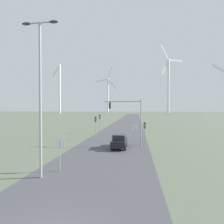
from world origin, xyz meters
The scene contains 12 objects.
road_surface centered at (0.00, 48.00, 0.00)m, with size 10.00×240.00×0.01m.
streetlamp centered at (-3.72, 6.65, 7.09)m, with size 2.85×0.32×11.61m.
stop_sign_near centered at (-2.87, 8.05, 1.93)m, with size 0.81×0.07×2.76m.
stop_sign_far centered at (3.13, 22.76, 1.79)m, with size 0.81×0.07×2.56m.
traffic_light_post_near_left centered at (-3.50, 23.25, 2.82)m, with size 0.28×0.34×3.84m.
traffic_light_post_near_right centered at (4.51, 20.07, 2.35)m, with size 0.28×0.34×3.20m.
traffic_light_post_mid_left centered at (-4.41, 30.83, 2.87)m, with size 0.28×0.34×3.91m.
traffic_light_mast_overhead centered at (2.20, 18.80, 4.61)m, with size 5.18×0.35×6.42m.
car_approaching centered at (1.12, 17.27, 0.91)m, with size 1.88×4.11×1.83m.
wind_turbine_far_left centered at (-82.76, 181.33, 32.46)m, with size 28.11×11.17×71.07m.
wind_turbine_left centered at (-34.78, 223.80, 27.18)m, with size 28.86×2.60×60.88m.
wind_turbine_center centered at (34.59, 175.79, 31.86)m, with size 23.56×12.79×68.06m.
Camera 1 is at (3.39, -5.46, 5.17)m, focal length 28.00 mm.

